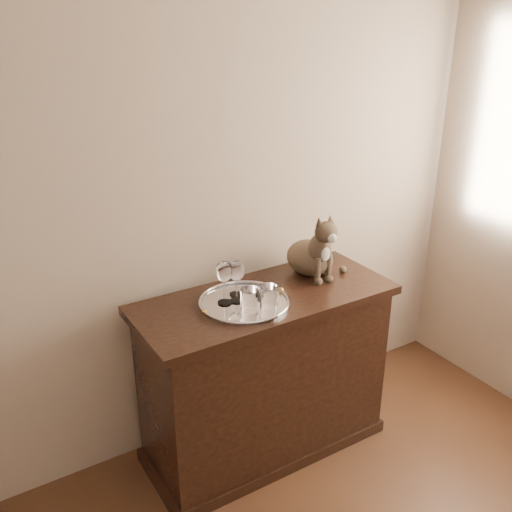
{
  "coord_description": "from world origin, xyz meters",
  "views": [
    {
      "loc": [
        -0.63,
        0.01,
        2.03
      ],
      "look_at": [
        0.56,
        1.95,
        1.05
      ],
      "focal_mm": 40.0,
      "sensor_mm": 36.0,
      "label": 1
    }
  ],
  "objects": [
    {
      "name": "tumbler_b",
      "position": [
        0.47,
        1.85,
        0.91
      ],
      "size": [
        0.09,
        0.09,
        0.1
      ],
      "primitive_type": "cylinder",
      "color": "silver",
      "rests_on": "tray"
    },
    {
      "name": "sideboard",
      "position": [
        0.6,
        1.94,
        0.42
      ],
      "size": [
        1.2,
        0.5,
        0.85
      ],
      "primitive_type": null,
      "color": "black",
      "rests_on": "ground"
    },
    {
      "name": "tumbler_a",
      "position": [
        0.55,
        1.84,
        0.9
      ],
      "size": [
        0.08,
        0.08,
        0.09
      ],
      "primitive_type": "cylinder",
      "color": "silver",
      "rests_on": "tray"
    },
    {
      "name": "wine_glass_d",
      "position": [
        0.46,
        1.95,
        0.95
      ],
      "size": [
        0.07,
        0.07,
        0.19
      ],
      "primitive_type": null,
      "color": "white",
      "rests_on": "tray"
    },
    {
      "name": "cat",
      "position": [
        0.92,
        2.03,
        1.01
      ],
      "size": [
        0.34,
        0.32,
        0.33
      ],
      "primitive_type": null,
      "rotation": [
        0.0,
        0.0,
        -0.06
      ],
      "color": "#47382A",
      "rests_on": "sideboard"
    },
    {
      "name": "wall_back",
      "position": [
        0.0,
        2.25,
        1.35
      ],
      "size": [
        4.0,
        0.1,
        2.7
      ],
      "primitive_type": "cube",
      "color": "#C4AC93",
      "rests_on": "ground"
    },
    {
      "name": "wine_glass_a",
      "position": [
        0.4,
        1.96,
        0.96
      ],
      "size": [
        0.08,
        0.08,
        0.2
      ],
      "primitive_type": null,
      "color": "white",
      "rests_on": "tray"
    },
    {
      "name": "wine_glass_b",
      "position": [
        0.48,
        2.01,
        0.94
      ],
      "size": [
        0.07,
        0.07,
        0.17
      ],
      "primitive_type": null,
      "color": "white",
      "rests_on": "tray"
    },
    {
      "name": "tray",
      "position": [
        0.48,
        1.92,
        0.85
      ],
      "size": [
        0.4,
        0.4,
        0.01
      ],
      "primitive_type": "cylinder",
      "color": "silver",
      "rests_on": "sideboard"
    }
  ]
}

